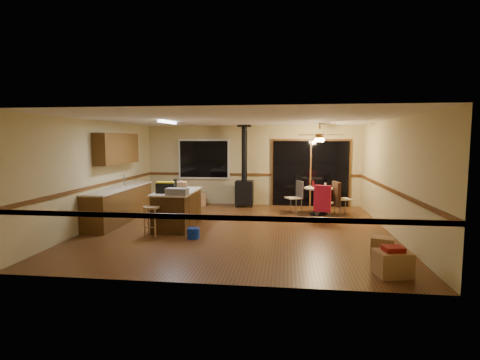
% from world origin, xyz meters
% --- Properties ---
extents(floor, '(7.00, 7.00, 0.00)m').
position_xyz_m(floor, '(0.00, 0.00, 0.00)').
color(floor, '#522F16').
rests_on(floor, ground).
extents(ceiling, '(7.00, 7.00, 0.00)m').
position_xyz_m(ceiling, '(0.00, 0.00, 2.60)').
color(ceiling, silver).
rests_on(ceiling, ground).
extents(wall_back, '(7.00, 0.00, 7.00)m').
position_xyz_m(wall_back, '(0.00, 3.50, 1.30)').
color(wall_back, tan).
rests_on(wall_back, ground).
extents(wall_front, '(7.00, 0.00, 7.00)m').
position_xyz_m(wall_front, '(0.00, -3.50, 1.30)').
color(wall_front, tan).
rests_on(wall_front, ground).
extents(wall_left, '(0.00, 7.00, 7.00)m').
position_xyz_m(wall_left, '(-3.50, 0.00, 1.30)').
color(wall_left, tan).
rests_on(wall_left, ground).
extents(wall_right, '(0.00, 7.00, 7.00)m').
position_xyz_m(wall_right, '(3.50, 0.00, 1.30)').
color(wall_right, tan).
rests_on(wall_right, ground).
extents(chair_rail, '(7.00, 7.00, 0.08)m').
position_xyz_m(chair_rail, '(0.00, 0.00, 1.00)').
color(chair_rail, '#4F2F13').
rests_on(chair_rail, ground).
extents(window, '(1.72, 0.10, 1.32)m').
position_xyz_m(window, '(-1.60, 3.45, 1.50)').
color(window, black).
rests_on(window, ground).
extents(sliding_door, '(2.52, 0.10, 2.10)m').
position_xyz_m(sliding_door, '(1.90, 3.45, 1.05)').
color(sliding_door, black).
rests_on(sliding_door, ground).
extents(lower_cabinets, '(0.60, 3.00, 0.86)m').
position_xyz_m(lower_cabinets, '(-3.20, 0.50, 0.43)').
color(lower_cabinets, '#543515').
rests_on(lower_cabinets, ground).
extents(countertop, '(0.64, 3.04, 0.04)m').
position_xyz_m(countertop, '(-3.20, 0.50, 0.88)').
color(countertop, beige).
rests_on(countertop, lower_cabinets).
extents(upper_cabinets, '(0.35, 2.00, 0.80)m').
position_xyz_m(upper_cabinets, '(-3.33, 0.70, 1.90)').
color(upper_cabinets, '#543515').
rests_on(upper_cabinets, ground).
extents(kitchen_island, '(0.88, 1.68, 0.90)m').
position_xyz_m(kitchen_island, '(-1.50, 0.00, 0.45)').
color(kitchen_island, '#39230E').
rests_on(kitchen_island, ground).
extents(wood_stove, '(0.55, 0.50, 2.52)m').
position_xyz_m(wood_stove, '(-0.20, 3.05, 0.73)').
color(wood_stove, black).
rests_on(wood_stove, ground).
extents(ceiling_fan, '(0.24, 0.24, 0.55)m').
position_xyz_m(ceiling_fan, '(2.05, 2.04, 2.21)').
color(ceiling_fan, brown).
rests_on(ceiling_fan, ceiling).
extents(fluorescent_strip, '(0.10, 1.20, 0.04)m').
position_xyz_m(fluorescent_strip, '(-1.80, 0.30, 2.56)').
color(fluorescent_strip, white).
rests_on(fluorescent_strip, ceiling).
extents(toolbox_grey, '(0.49, 0.29, 0.15)m').
position_xyz_m(toolbox_grey, '(-1.30, -0.68, 0.97)').
color(toolbox_grey, slate).
rests_on(toolbox_grey, kitchen_island).
extents(toolbox_black, '(0.44, 0.27, 0.23)m').
position_xyz_m(toolbox_black, '(-1.66, -0.40, 1.02)').
color(toolbox_black, black).
rests_on(toolbox_black, kitchen_island).
extents(toolbox_yellow_lid, '(0.42, 0.25, 0.03)m').
position_xyz_m(toolbox_yellow_lid, '(-1.66, -0.40, 1.15)').
color(toolbox_yellow_lid, gold).
rests_on(toolbox_yellow_lid, toolbox_black).
extents(box_on_island, '(0.27, 0.33, 0.19)m').
position_xyz_m(box_on_island, '(-1.43, 0.22, 1.00)').
color(box_on_island, '#9D7046').
rests_on(box_on_island, kitchen_island).
extents(bottle_dark, '(0.10, 0.10, 0.29)m').
position_xyz_m(bottle_dark, '(-1.53, -0.05, 1.05)').
color(bottle_dark, black).
rests_on(bottle_dark, kitchen_island).
extents(bottle_pink, '(0.08, 0.08, 0.22)m').
position_xyz_m(bottle_pink, '(-1.43, 0.12, 1.01)').
color(bottle_pink, '#D84C8C').
rests_on(bottle_pink, kitchen_island).
extents(bottle_white, '(0.06, 0.06, 0.18)m').
position_xyz_m(bottle_white, '(-1.61, 0.72, 0.99)').
color(bottle_white, white).
rests_on(bottle_white, kitchen_island).
extents(bar_stool, '(0.45, 0.45, 0.66)m').
position_xyz_m(bar_stool, '(-1.83, -0.89, 0.33)').
color(bar_stool, tan).
rests_on(bar_stool, floor).
extents(blue_bucket, '(0.30, 0.30, 0.23)m').
position_xyz_m(blue_bucket, '(-0.86, -0.99, 0.12)').
color(blue_bucket, '#0C2CAA').
rests_on(blue_bucket, floor).
extents(dining_table, '(0.81, 0.81, 0.78)m').
position_xyz_m(dining_table, '(2.05, 2.04, 0.53)').
color(dining_table, black).
rests_on(dining_table, ground).
extents(glass_red, '(0.09, 0.09, 0.18)m').
position_xyz_m(glass_red, '(1.90, 2.14, 0.87)').
color(glass_red, '#590C14').
rests_on(glass_red, dining_table).
extents(glass_cream, '(0.07, 0.07, 0.14)m').
position_xyz_m(glass_cream, '(2.23, 1.99, 0.85)').
color(glass_cream, beige).
rests_on(glass_cream, dining_table).
extents(chair_left, '(0.54, 0.54, 0.51)m').
position_xyz_m(chair_left, '(1.44, 2.19, 0.59)').
color(chair_left, tan).
rests_on(chair_left, ground).
extents(chair_near, '(0.55, 0.58, 0.70)m').
position_xyz_m(chair_near, '(2.08, 1.17, 0.60)').
color(chair_near, tan).
rests_on(chair_near, ground).
extents(chair_right, '(0.55, 0.52, 0.70)m').
position_xyz_m(chair_right, '(2.57, 2.05, 0.60)').
color(chair_right, tan).
rests_on(chair_right, ground).
extents(box_under_window, '(0.61, 0.56, 0.39)m').
position_xyz_m(box_under_window, '(-1.74, 3.05, 0.20)').
color(box_under_window, '#9D7046').
rests_on(box_under_window, floor).
extents(box_corner_a, '(0.59, 0.52, 0.39)m').
position_xyz_m(box_corner_a, '(2.79, -2.80, 0.19)').
color(box_corner_a, '#9D7046').
rests_on(box_corner_a, floor).
extents(box_corner_b, '(0.48, 0.44, 0.32)m').
position_xyz_m(box_corner_b, '(2.92, -1.66, 0.16)').
color(box_corner_b, '#9D7046').
rests_on(box_corner_b, floor).
extents(box_small_red, '(0.34, 0.30, 0.08)m').
position_xyz_m(box_small_red, '(2.79, -2.80, 0.43)').
color(box_small_red, maroon).
rests_on(box_small_red, box_corner_a).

